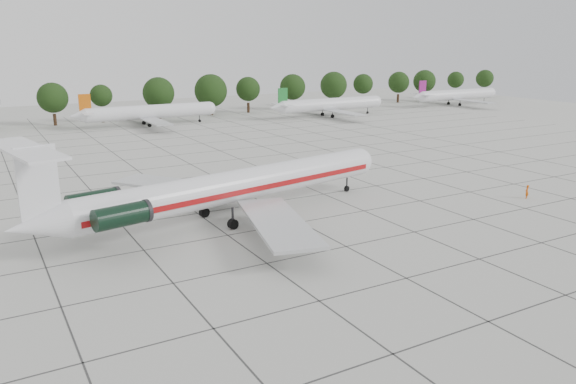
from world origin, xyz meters
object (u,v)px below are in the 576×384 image
bg_airliner_d (330,105)px  ground_crew (527,192)px  bg_airliner_e (457,95)px  main_airliner (222,188)px  bg_airliner_c (150,112)px

bg_airliner_d → ground_crew: bearing=-106.3°
ground_crew → bg_airliner_e: 101.72m
main_airliner → bg_airliner_c: (12.95, 70.32, -0.58)m
ground_crew → bg_airliner_c: size_ratio=0.06×
main_airliner → bg_airliner_e: size_ratio=1.48×
main_airliner → bg_airliner_c: 71.51m
ground_crew → bg_airliner_d: bg_airliner_d is taller
ground_crew → bg_airliner_e: (67.13, 76.39, 2.11)m
main_airliner → bg_airliner_c: main_airliner is taller
ground_crew → main_airliner: bearing=-42.9°
bg_airliner_c → bg_airliner_e: 88.50m
main_airliner → bg_airliner_d: size_ratio=1.48×
bg_airliner_e → bg_airliner_d: bearing=-175.8°
bg_airliner_d → bg_airliner_e: 45.95m
bg_airliner_d → bg_airliner_c: bearing=171.0°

